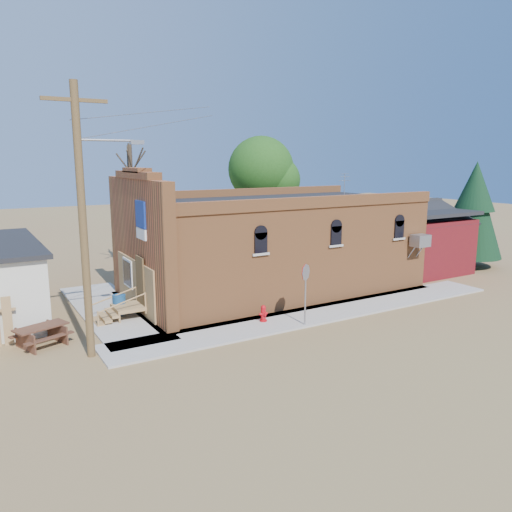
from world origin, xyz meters
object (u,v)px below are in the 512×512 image
brick_bar (269,245)px  utility_pole (84,217)px  fire_hydrant (263,313)px  picnic_table (41,333)px  stop_sign (306,278)px  trash_barrel (119,305)px

brick_bar → utility_pole: (-9.79, -4.29, 2.43)m
fire_hydrant → picnic_table: (-8.17, 1.90, 0.07)m
stop_sign → picnic_table: stop_sign is taller
brick_bar → fire_hydrant: bearing=-124.7°
utility_pole → fire_hydrant: utility_pole is taller
brick_bar → picnic_table: (-11.14, -2.39, -1.85)m
utility_pole → stop_sign: utility_pole is taller
brick_bar → picnic_table: brick_bar is taller
utility_pole → picnic_table: 4.88m
brick_bar → stop_sign: (-1.76, -5.49, -0.35)m
utility_pole → picnic_table: bearing=125.5°
fire_hydrant → trash_barrel: 6.22m
utility_pole → picnic_table: utility_pole is taller
brick_bar → picnic_table: bearing=-167.9°
brick_bar → trash_barrel: 7.99m
fire_hydrant → trash_barrel: size_ratio=0.80×
brick_bar → fire_hydrant: brick_bar is taller
stop_sign → picnic_table: size_ratio=1.17×
brick_bar → trash_barrel: bearing=-177.5°
trash_barrel → utility_pole: bearing=-117.0°
utility_pole → stop_sign: 8.58m
fire_hydrant → picnic_table: 8.39m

